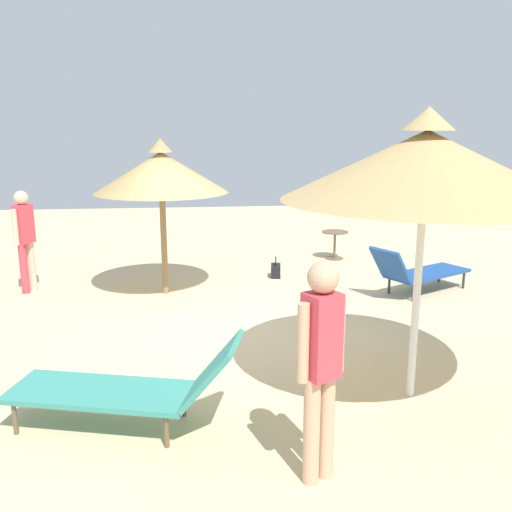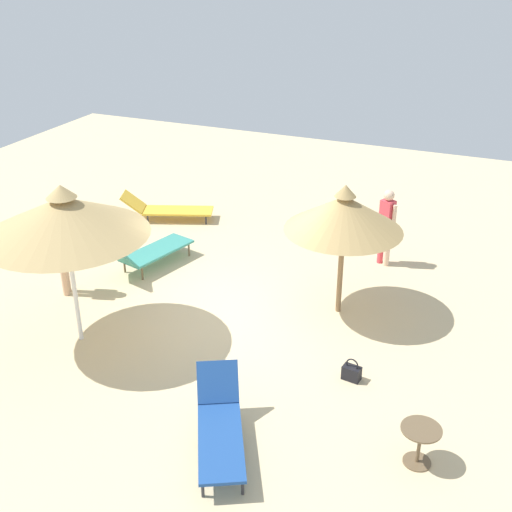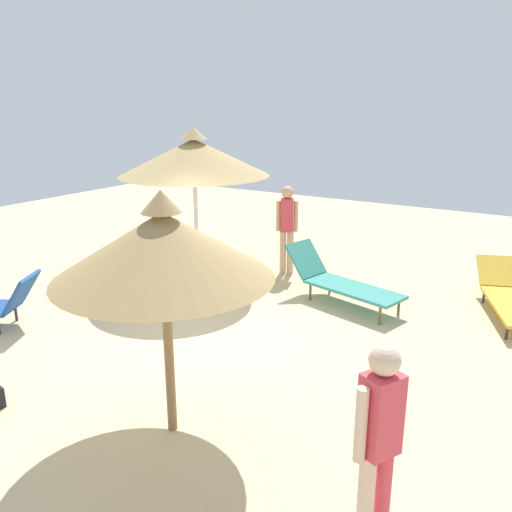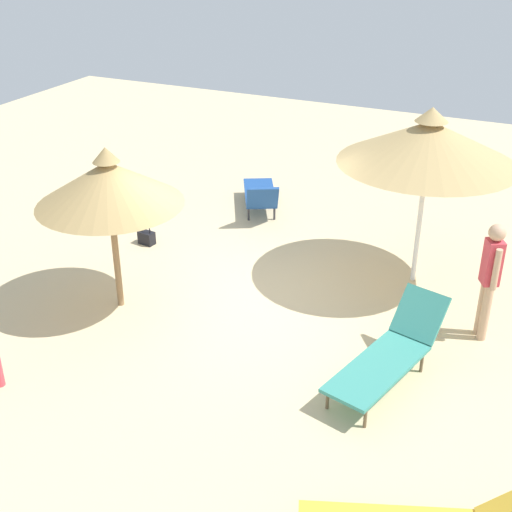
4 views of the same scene
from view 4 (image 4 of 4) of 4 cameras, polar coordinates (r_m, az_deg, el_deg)
name	(u,v)px [view 4 (image 4 of 4)]	position (r m, az deg, el deg)	size (l,w,h in m)	color
ground	(240,303)	(10.94, -1.35, -3.90)	(24.00, 24.00, 0.10)	beige
parasol_umbrella_near_left	(429,142)	(10.86, 14.17, 9.15)	(2.78, 2.78, 2.92)	white
parasol_umbrella_center	(109,183)	(10.12, -12.16, 5.93)	(2.17, 2.17, 2.57)	olive
lounge_chair_edge	(260,194)	(13.87, 0.37, 5.14)	(1.43, 1.98, 0.87)	#1E478C
lounge_chair_near_right	(390,353)	(9.16, 11.08, -7.88)	(1.18, 2.25, 0.92)	teal
person_standing_far_right	(490,274)	(10.06, 18.87, -1.45)	(0.31, 0.40, 1.78)	tan
handbag	(147,237)	(12.79, -9.08, 1.56)	(0.32, 0.22, 0.40)	black
side_table_round	(130,186)	(14.49, -10.44, 5.75)	(0.55, 0.55, 0.59)	brown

